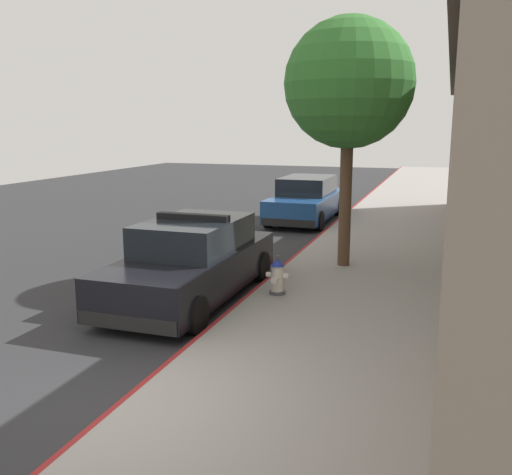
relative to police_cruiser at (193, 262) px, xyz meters
name	(u,v)px	position (x,y,z in m)	size (l,w,h in m)	color
ground_plane	(180,239)	(-3.11, 5.68, -0.84)	(32.43, 60.00, 0.20)	#2B2B2D
sidewalk_pavement	(377,247)	(2.89, 5.68, -0.67)	(3.47, 60.00, 0.15)	gray
curb_painted_edge	(314,242)	(1.12, 5.68, -0.67)	(0.08, 60.00, 0.15)	maroon
police_cruiser	(193,262)	(0.00, 0.00, 0.00)	(1.94, 4.84, 1.68)	black
parked_car_silver_ahead	(306,200)	(-0.09, 9.61, 0.00)	(1.94, 4.84, 1.56)	navy
fire_hydrant	(277,276)	(1.62, 0.35, -0.25)	(0.44, 0.40, 0.76)	#4C4C51
street_tree	(349,84)	(2.43, 3.06, 3.50)	(2.87, 2.87, 5.55)	brown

